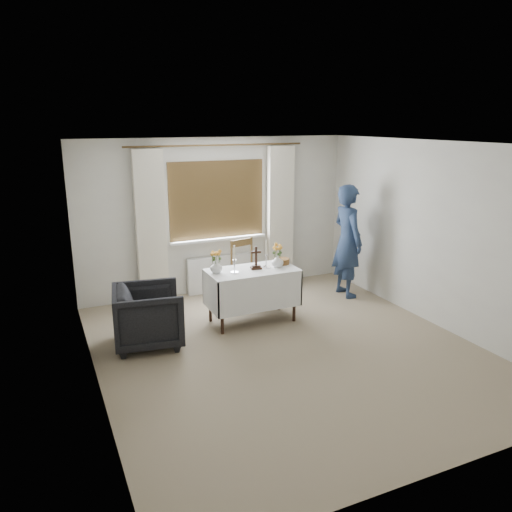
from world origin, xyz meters
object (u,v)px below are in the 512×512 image
at_px(armchair, 149,316).
at_px(person, 347,241).
at_px(flower_vase_left, 216,267).
at_px(wooden_chair, 249,271).
at_px(wooden_cross, 256,258).
at_px(altar_table, 252,296).
at_px(flower_vase_right, 277,261).

distance_m(armchair, person, 3.41).
bearing_deg(flower_vase_left, person, 8.45).
relative_size(wooden_chair, wooden_cross, 3.04).
relative_size(altar_table, person, 0.69).
height_order(armchair, flower_vase_left, flower_vase_left).
bearing_deg(person, armchair, 101.47).
relative_size(armchair, flower_vase_right, 4.81).
distance_m(wooden_chair, wooden_cross, 0.89).
bearing_deg(wooden_chair, altar_table, -123.42).
height_order(altar_table, flower_vase_right, flower_vase_right).
distance_m(wooden_chair, person, 1.64).
bearing_deg(altar_table, flower_vase_right, -5.63).
height_order(armchair, flower_vase_right, flower_vase_right).
xyz_separation_m(altar_table, wooden_chair, (0.28, 0.76, 0.11)).
distance_m(wooden_chair, flower_vase_right, 0.88).
bearing_deg(flower_vase_right, altar_table, 174.37).
distance_m(armchair, flower_vase_left, 1.11).
bearing_deg(altar_table, flower_vase_left, 173.79).
relative_size(altar_table, wooden_cross, 3.87).
distance_m(altar_table, wooden_chair, 0.82).
relative_size(altar_table, flower_vase_left, 7.18).
bearing_deg(flower_vase_right, wooden_cross, 171.09).
height_order(wooden_chair, armchair, wooden_chair).
xyz_separation_m(flower_vase_left, flower_vase_right, (0.88, -0.09, 0.00)).
height_order(altar_table, wooden_cross, wooden_cross).
xyz_separation_m(altar_table, armchair, (-1.49, -0.16, 0.00)).
relative_size(altar_table, flower_vase_right, 7.08).
distance_m(wooden_cross, flower_vase_left, 0.58).
relative_size(altar_table, wooden_chair, 1.27).
bearing_deg(wooden_cross, wooden_chair, 84.67).
height_order(wooden_chair, flower_vase_left, wooden_chair).
bearing_deg(wooden_cross, flower_vase_right, 1.93).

